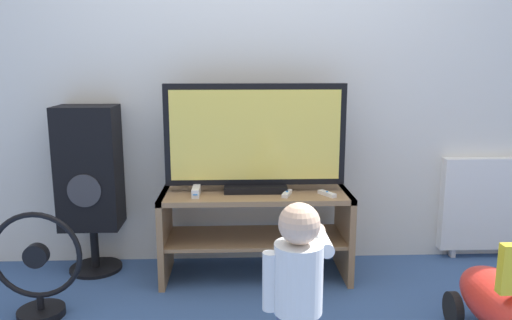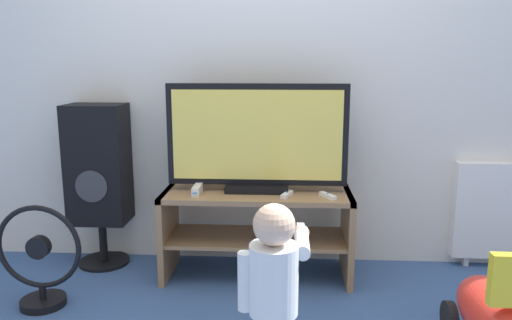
% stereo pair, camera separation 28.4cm
% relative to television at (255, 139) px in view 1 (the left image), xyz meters
% --- Properties ---
extents(ground_plane, '(16.00, 16.00, 0.00)m').
position_rel_television_xyz_m(ground_plane, '(0.00, -0.24, -0.85)').
color(ground_plane, '#38568C').
extents(wall_back, '(10.00, 0.06, 2.60)m').
position_rel_television_xyz_m(wall_back, '(0.00, 0.28, 0.45)').
color(wall_back, silver).
rests_on(wall_back, ground_plane).
extents(tv_stand, '(1.12, 0.44, 0.53)m').
position_rel_television_xyz_m(tv_stand, '(0.00, -0.02, -0.50)').
color(tv_stand, '#93704C').
rests_on(tv_stand, ground_plane).
extents(television, '(1.06, 0.20, 0.64)m').
position_rel_television_xyz_m(television, '(0.00, 0.00, 0.00)').
color(television, black).
rests_on(television, tv_stand).
extents(game_console, '(0.04, 0.17, 0.05)m').
position_rel_television_xyz_m(game_console, '(-0.35, -0.09, -0.29)').
color(game_console, white).
rests_on(game_console, tv_stand).
extents(remote_primary, '(0.09, 0.13, 0.03)m').
position_rel_television_xyz_m(remote_primary, '(0.41, -0.13, -0.30)').
color(remote_primary, white).
rests_on(remote_primary, tv_stand).
extents(remote_secondary, '(0.08, 0.13, 0.03)m').
position_rel_television_xyz_m(remote_secondary, '(0.18, -0.12, -0.30)').
color(remote_secondary, white).
rests_on(remote_secondary, tv_stand).
extents(child, '(0.29, 0.44, 0.76)m').
position_rel_television_xyz_m(child, '(0.13, -1.06, -0.39)').
color(child, '#3F4C72').
rests_on(child, ground_plane).
extents(speaker_tower, '(0.36, 0.32, 1.04)m').
position_rel_television_xyz_m(speaker_tower, '(-1.01, 0.10, -0.21)').
color(speaker_tower, black).
rests_on(speaker_tower, ground_plane).
extents(floor_fan, '(0.46, 0.24, 0.56)m').
position_rel_television_xyz_m(floor_fan, '(-1.13, -0.48, -0.59)').
color(floor_fan, black).
rests_on(floor_fan, ground_plane).
extents(ride_on_toy, '(0.33, 0.59, 0.55)m').
position_rel_television_xyz_m(ride_on_toy, '(1.11, -0.82, -0.64)').
color(ride_on_toy, red).
rests_on(ride_on_toy, ground_plane).
extents(radiator, '(0.66, 0.08, 0.68)m').
position_rel_television_xyz_m(radiator, '(1.57, 0.21, -0.48)').
color(radiator, white).
rests_on(radiator, ground_plane).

